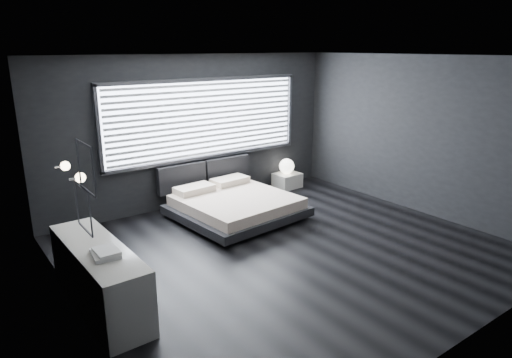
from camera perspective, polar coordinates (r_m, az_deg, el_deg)
room at (r=6.47m, az=4.46°, el=2.55°), size 6.04×6.00×2.80m
window at (r=8.71m, az=-6.18°, el=7.46°), size 4.14×0.09×1.52m
headboard at (r=8.83m, az=-6.42°, el=0.66°), size 1.96×0.16×0.52m
sconce_near at (r=5.14m, az=-21.13°, el=0.16°), size 0.18×0.11×0.11m
sconce_far at (r=5.70m, az=-22.77°, el=1.51°), size 0.18×0.11×0.11m
wall_art_upper at (r=4.49m, az=-20.50°, el=1.32°), size 0.01×0.48×0.48m
wall_art_lower at (r=4.86m, az=-20.79°, el=-3.44°), size 0.01×0.48×0.48m
bed at (r=8.07m, az=-2.61°, el=-3.23°), size 2.14×2.06×0.51m
nightstand at (r=9.84m, az=3.92°, el=-0.16°), size 0.55×0.46×0.31m
orb_lamp at (r=9.75m, az=3.85°, el=1.62°), size 0.32×0.32×0.32m
dresser at (r=5.64m, az=-18.94°, el=-11.50°), size 0.58×1.93×0.77m
book_stack at (r=5.21m, az=-18.28°, el=-8.73°), size 0.31×0.38×0.07m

